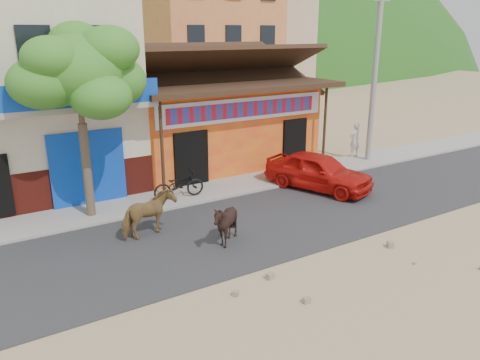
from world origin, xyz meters
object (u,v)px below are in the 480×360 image
at_px(tree, 82,124).
at_px(red_car, 318,171).
at_px(cow_dark, 225,224).
at_px(utility_pole, 375,71).
at_px(scooter, 179,185).
at_px(pedestrian, 355,140).
at_px(cow_tan, 149,214).

height_order(tree, red_car, tree).
bearing_deg(red_car, cow_dark, -177.09).
bearing_deg(utility_pole, cow_dark, -157.04).
bearing_deg(cow_dark, utility_pole, 115.89).
bearing_deg(scooter, cow_dark, 176.85).
relative_size(red_car, pedestrian, 2.54).
distance_m(cow_dark, red_car, 5.98).
height_order(cow_tan, red_car, red_car).
relative_size(utility_pole, pedestrian, 4.91).
bearing_deg(cow_dark, pedestrian, 119.62).
xyz_separation_m(red_car, scooter, (-5.05, 1.62, -0.13)).
xyz_separation_m(cow_tan, cow_dark, (1.61, -1.69, -0.04)).
bearing_deg(scooter, tree, 91.93).
bearing_deg(utility_pole, red_car, -158.10).
distance_m(utility_pole, cow_dark, 11.51).
bearing_deg(tree, pedestrian, 4.09).
relative_size(utility_pole, red_car, 1.93).
distance_m(utility_pole, scooter, 10.32).
xyz_separation_m(tree, utility_pole, (12.80, 0.20, 1.00)).
distance_m(tree, cow_tan, 3.56).
xyz_separation_m(cow_tan, scooter, (2.03, 2.35, -0.11)).
height_order(cow_tan, pedestrian, pedestrian).
distance_m(red_car, pedestrian, 5.14).
relative_size(cow_tan, red_car, 0.39).
xyz_separation_m(cow_dark, red_car, (5.47, 2.42, 0.06)).
height_order(red_car, pedestrian, pedestrian).
bearing_deg(tree, scooter, -0.81).
distance_m(tree, cow_dark, 5.46).
height_order(cow_dark, scooter, cow_dark).
height_order(tree, utility_pole, utility_pole).
bearing_deg(red_car, pedestrian, 9.07).
distance_m(cow_tan, red_car, 7.12).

